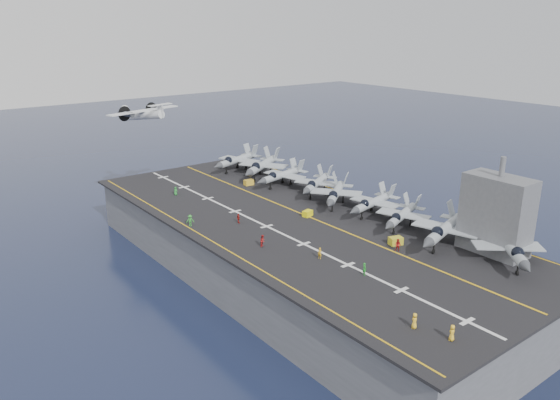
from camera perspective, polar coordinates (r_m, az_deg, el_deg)
ground at (r=102.04m, az=1.38°, el=-7.51°), size 500.00×500.00×0.00m
hull at (r=100.00m, az=1.40°, el=-4.93°), size 36.00×90.00×10.00m
flight_deck at (r=98.09m, az=1.43°, el=-2.13°), size 38.00×92.00×0.40m
foul_line at (r=99.82m, az=2.77°, el=-1.65°), size 0.35×90.00×0.02m
landing_centerline at (r=94.58m, az=-1.40°, el=-2.77°), size 0.50×90.00×0.02m
deck_edge_port at (r=88.98m, az=-7.13°, el=-4.28°), size 0.25×90.00×0.02m
deck_edge_stbd at (r=110.00m, az=8.94°, el=0.03°), size 0.25×90.00×0.02m
island_superstructure at (r=88.01m, az=21.77°, el=-0.54°), size 5.00×10.00×15.00m
fighter_jet_0 at (r=86.43m, az=22.87°, el=-4.49°), size 17.26×17.63×5.15m
fighter_jet_1 at (r=89.89m, az=16.86°, el=-2.83°), size 18.26×14.68×5.52m
fighter_jet_2 at (r=95.66m, az=12.64°, el=-1.48°), size 15.85×13.22×4.70m
fighter_jet_3 at (r=101.30m, az=9.72°, el=-0.18°), size 15.45×11.93×4.79m
fighter_jet_4 at (r=105.46m, az=5.86°, el=0.81°), size 17.62×16.72×5.10m
fighter_jet_5 at (r=112.06m, az=3.87°, el=1.85°), size 16.93×15.11×4.91m
fighter_jet_6 at (r=117.69m, az=0.23°, el=2.68°), size 15.84×12.20×4.93m
fighter_jet_7 at (r=124.47m, az=-1.87°, el=3.71°), size 19.75×17.92×5.71m
fighter_jet_8 at (r=130.71m, az=-4.48°, el=4.27°), size 17.75×14.58×5.31m
tow_cart_a at (r=88.68m, az=11.99°, el=-4.20°), size 2.40×1.91×1.25m
tow_cart_b at (r=99.41m, az=2.90°, el=-1.41°), size 2.04×1.56×1.09m
tow_cart_c at (r=118.70m, az=-3.28°, el=1.85°), size 2.02×1.38×1.17m
crew_0 at (r=66.00m, az=13.88°, el=-12.15°), size 1.36×1.16×1.92m
crew_1 at (r=81.88m, az=4.18°, el=-5.57°), size 0.95×1.19×1.73m
crew_2 at (r=85.96m, az=-1.81°, el=-4.27°), size 1.40×1.28×1.95m
crew_3 at (r=95.66m, az=-9.36°, el=-2.12°), size 1.47×1.30×2.05m
crew_4 at (r=96.12m, az=-4.37°, el=-1.92°), size 0.87×1.16×1.77m
crew_5 at (r=113.54m, az=-10.85°, el=0.94°), size 1.08×0.77×1.72m
crew_6 at (r=77.49m, az=8.81°, el=-7.13°), size 0.98×1.24×1.83m
crew_7 at (r=86.15m, az=12.23°, el=-4.63°), size 1.16×1.39×1.97m
transport_plane at (r=135.67m, az=-14.00°, el=8.57°), size 22.58×18.21×4.66m
crew_8 at (r=64.84m, az=17.54°, el=-13.09°), size 1.36×1.16×1.92m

